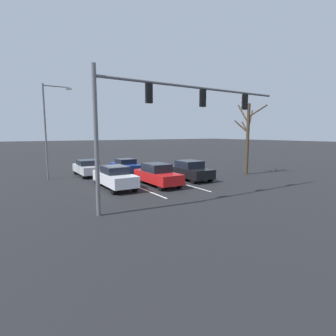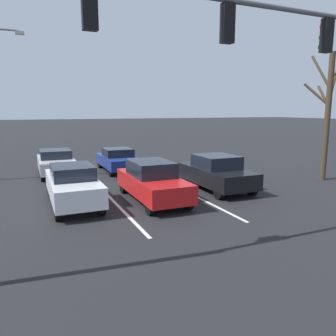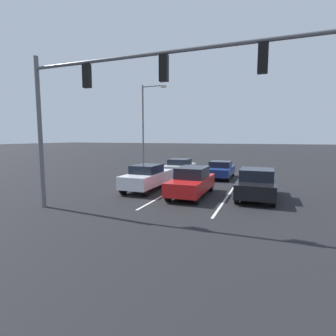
{
  "view_description": "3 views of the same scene",
  "coord_description": "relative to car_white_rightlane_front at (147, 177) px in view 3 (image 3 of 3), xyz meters",
  "views": [
    {
      "loc": [
        9.63,
        25.21,
        3.82
      ],
      "look_at": [
        -0.64,
        8.77,
        1.25
      ],
      "focal_mm": 28.0,
      "sensor_mm": 36.0,
      "label": 1
    },
    {
      "loc": [
        4.79,
        20.81,
        3.65
      ],
      "look_at": [
        -0.68,
        8.21,
        1.21
      ],
      "focal_mm": 35.0,
      "sensor_mm": 36.0,
      "label": 2
    },
    {
      "loc": [
        -3.72,
        22.65,
        3.26
      ],
      "look_at": [
        1.47,
        9.08,
        1.57
      ],
      "focal_mm": 28.0,
      "sensor_mm": 36.0,
      "label": 3
    }
  ],
  "objects": [
    {
      "name": "lane_stripe_center_divider",
      "position": [
        -1.55,
        -4.78,
        -0.81
      ],
      "size": [
        0.12,
        18.44,
        0.01
      ],
      "primitive_type": "cube",
      "color": "silver",
      "rests_on": "ground_plane"
    },
    {
      "name": "traffic_signal_gantry",
      "position": [
        -1.07,
        5.43,
        4.31
      ],
      "size": [
        11.95,
        0.37,
        6.86
      ],
      "color": "slate",
      "rests_on": "ground_plane"
    },
    {
      "name": "street_lamp_right_shoulder",
      "position": [
        3.17,
        -6.41,
        3.74
      ],
      "size": [
        2.27,
        0.24,
        7.79
      ],
      "color": "slate",
      "rests_on": "ground_plane"
    },
    {
      "name": "car_white_rightlane_front",
      "position": [
        0.0,
        0.0,
        0.0
      ],
      "size": [
        1.71,
        4.63,
        1.58
      ],
      "color": "silver",
      "rests_on": "ground_plane"
    },
    {
      "name": "car_navy_midlane_second",
      "position": [
        -3.48,
        -6.34,
        -0.11
      ],
      "size": [
        1.82,
        4.1,
        1.38
      ],
      "color": "navy",
      "rests_on": "ground_plane"
    },
    {
      "name": "ground_plane",
      "position": [
        -3.26,
        -8.0,
        -0.81
      ],
      "size": [
        240.0,
        240.0,
        0.0
      ],
      "primitive_type": "plane",
      "color": "black"
    },
    {
      "name": "lane_stripe_left_divider",
      "position": [
        -4.97,
        -4.78,
        -0.81
      ],
      "size": [
        0.12,
        18.44,
        0.01
      ],
      "primitive_type": "cube",
      "color": "silver",
      "rests_on": "ground_plane"
    },
    {
      "name": "car_red_midlane_front",
      "position": [
        -3.05,
        0.65,
        -0.0
      ],
      "size": [
        1.74,
        4.51,
        1.62
      ],
      "color": "red",
      "rests_on": "ground_plane"
    },
    {
      "name": "car_silver_rightlane_second",
      "position": [
        0.07,
        -6.53,
        -0.07
      ],
      "size": [
        1.86,
        4.09,
        1.44
      ],
      "color": "silver",
      "rests_on": "ground_plane"
    },
    {
      "name": "car_black_leftlane_front",
      "position": [
        -6.48,
        -0.04,
        -0.02
      ],
      "size": [
        1.93,
        4.4,
        1.59
      ],
      "color": "black",
      "rests_on": "ground_plane"
    }
  ]
}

